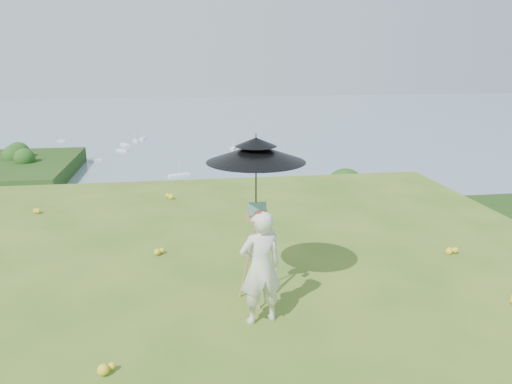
{
  "coord_description": "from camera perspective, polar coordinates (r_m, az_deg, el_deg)",
  "views": [
    {
      "loc": [
        -0.17,
        -7.24,
        3.51
      ],
      "look_at": [
        1.19,
        1.78,
        1.0
      ],
      "focal_mm": 35.0,
      "sensor_mm": 36.0,
      "label": 1
    }
  ],
  "objects": [
    {
      "name": "moored_boats",
      "position": [
        172.73,
        -12.47,
        2.62
      ],
      "size": [
        140.0,
        140.0,
        0.7
      ],
      "primitive_type": null,
      "color": "white",
      "rests_on": "bay_water"
    },
    {
      "name": "sun_umbrella",
      "position": [
        6.93,
        -0.0,
        1.7
      ],
      "size": [
        1.57,
        1.57,
        1.22
      ],
      "primitive_type": null,
      "rotation": [
        0.0,
        0.0,
        0.14
      ],
      "color": "black",
      "rests_on": "field_easel"
    },
    {
      "name": "bay_water",
      "position": [
        250.07,
        -8.49,
        6.61
      ],
      "size": [
        700.0,
        700.0,
        0.0
      ],
      "primitive_type": "plane",
      "color": "slate",
      "rests_on": "ground"
    },
    {
      "name": "slope_trees",
      "position": [
        46.11,
        -7.72,
        -8.41
      ],
      "size": [
        110.0,
        50.0,
        6.0
      ],
      "primitive_type": null,
      "color": "#1E5519",
      "rests_on": "forest_slope"
    },
    {
      "name": "painter_cap",
      "position": [
        6.41,
        0.55,
        -2.5
      ],
      "size": [
        0.23,
        0.27,
        0.1
      ],
      "primitive_type": null,
      "rotation": [
        0.0,
        0.0,
        0.18
      ],
      "color": "#D47474",
      "rests_on": "painter"
    },
    {
      "name": "ground",
      "position": [
        8.04,
        -6.61,
        -10.59
      ],
      "size": [
        14.0,
        14.0,
        0.0
      ],
      "primitive_type": "plane",
      "color": "#416C1F",
      "rests_on": "ground"
    },
    {
      "name": "painter",
      "position": [
        6.67,
        0.53,
        -8.63
      ],
      "size": [
        0.64,
        0.49,
        1.59
      ],
      "primitive_type": "imported",
      "rotation": [
        0.0,
        0.0,
        3.34
      ],
      "color": "silver",
      "rests_on": "ground"
    },
    {
      "name": "harbor_town",
      "position": [
        88.61,
        -7.89,
        -6.62
      ],
      "size": [
        110.0,
        22.0,
        5.0
      ],
      "primitive_type": null,
      "color": "silver",
      "rests_on": "shoreline_tier"
    },
    {
      "name": "shoreline_tier",
      "position": [
        91.24,
        -7.74,
        -10.41
      ],
      "size": [
        170.0,
        28.0,
        8.0
      ],
      "primitive_type": "cube",
      "color": "#716D5A",
      "rests_on": "bay_water"
    },
    {
      "name": "wildflowers",
      "position": [
        8.24,
        -6.69,
        -9.46
      ],
      "size": [
        10.0,
        10.5,
        0.12
      ],
      "primitive_type": null,
      "color": "yellow",
      "rests_on": "ground"
    },
    {
      "name": "field_easel",
      "position": [
        7.25,
        0.06,
        -6.86
      ],
      "size": [
        0.6,
        0.6,
        1.53
      ],
      "primitive_type": null,
      "rotation": [
        0.0,
        0.0,
        0.04
      ],
      "color": "#B07349",
      "rests_on": "ground"
    }
  ]
}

